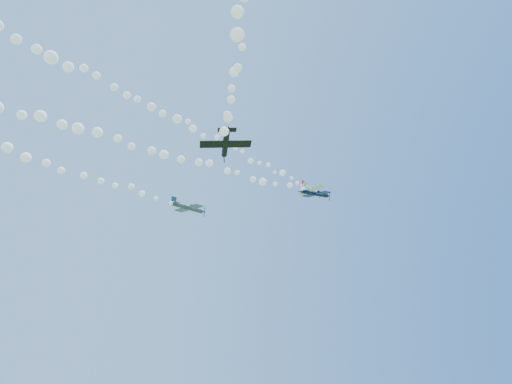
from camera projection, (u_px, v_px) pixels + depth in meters
name	position (u px, v px, depth m)	size (l,w,h in m)	color
plane_white	(311.00, 190.00, 93.60)	(6.25, 6.63, 2.30)	white
smoke_trail_white	(163.00, 112.00, 69.25)	(67.49, 30.61, 2.75)	white
plane_navy	(316.00, 194.00, 84.66)	(7.29, 7.40, 2.61)	#0C1435
smoke_trail_navy	(90.00, 133.00, 66.14)	(80.92, 12.64, 2.86)	white
plane_grey	(188.00, 208.00, 79.47)	(7.53, 7.86, 2.22)	#3D4859
plane_black	(226.00, 143.00, 54.09)	(6.64, 6.24, 2.36)	black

